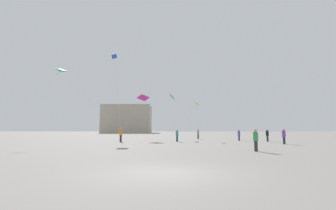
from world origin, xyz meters
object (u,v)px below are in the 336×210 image
Objects in this scene: kite_emerald_delta at (62,72)px; building_left_hall at (128,119)px; kite_lime_diamond at (196,103)px; kite_cyan_delta at (172,97)px; person_in_blue at (239,134)px; person_in_green at (256,139)px; person_in_purple at (284,135)px; person_in_black at (267,135)px; person_in_grey at (198,133)px; person_in_teal at (177,135)px; kite_cobalt_delta at (114,58)px; person_in_orange at (121,134)px; kite_magenta_delta at (143,98)px.

building_left_hall is at bearing 94.01° from kite_emerald_delta.
kite_lime_diamond is 6.21m from kite_cyan_delta.
person_in_green is at bearing 70.47° from person_in_blue.
person_in_purple is (2.60, -7.51, 0.06)m from person_in_blue.
person_in_black is 0.26× the size of kite_cyan_delta.
person_in_black is at bearing -36.31° from kite_cyan_delta.
person_in_blue is at bearing -35.73° from kite_cyan_delta.
person_in_green is at bearing -82.78° from kite_lime_diamond.
person_in_blue is at bearing 124.76° from person_in_grey.
kite_lime_diamond is at bearing 78.52° from person_in_teal.
person_in_teal is (-3.81, -8.28, -0.03)m from person_in_grey.
person_in_orange is at bearing -70.09° from kite_cobalt_delta.
kite_magenta_delta is (-5.31, 6.65, 5.82)m from person_in_teal.
person_in_blue is 7.61m from person_in_grey.
building_left_hall is at bearing 102.58° from kite_magenta_delta.
kite_cyan_delta is (-11.99, 14.26, 6.33)m from person_in_purple.
person_in_purple is at bearing 112.97° from person_in_grey.
person_in_black is 79.93m from building_left_hall.
kite_cobalt_delta is 64.61m from building_left_hall.
person_in_teal is at bearing -124.16° from kite_lime_diamond.
person_in_purple is at bearing -88.41° from person_in_green.
person_in_green is 1.04× the size of person_in_teal.
kite_lime_diamond is at bearing -25.92° from person_in_blue.
kite_cyan_delta is 0.30× the size of building_left_hall.
person_in_green is 31.16m from kite_cobalt_delta.
building_left_hall is at bearing 98.20° from kite_cobalt_delta.
person_in_grey is 9.12m from person_in_teal.
person_in_teal is (-11.52, 4.86, -0.06)m from person_in_purple.
kite_cobalt_delta is at bearing -24.66° from person_in_orange.
kite_cyan_delta is (-3.63, 4.75, 1.69)m from kite_lime_diamond.
kite_lime_diamond is at bearing -108.82° from person_in_orange.
kite_magenta_delta is 1.65× the size of kite_lime_diamond.
kite_cyan_delta is at bearing -29.63° from person_in_black.
person_in_blue is 0.96× the size of person_in_grey.
person_in_purple is 0.27× the size of kite_cyan_delta.
kite_emerald_delta is at bearing -143.56° from kite_cyan_delta.
kite_emerald_delta reaches higher than person_in_purple.
person_in_blue is 0.08× the size of building_left_hall.
person_in_grey is 0.21× the size of kite_magenta_delta.
person_in_teal is 7.33m from person_in_orange.
kite_emerald_delta reaches higher than person_in_orange.
person_in_blue is 25.18m from kite_cobalt_delta.
kite_magenta_delta reaches higher than person_in_black.
kite_cobalt_delta is (-14.84, 1.58, 13.53)m from person_in_grey.
person_in_orange reaches higher than person_in_teal.
kite_cyan_delta is (-9.39, 6.75, 6.40)m from person_in_blue.
kite_cobalt_delta is (-19.95, 7.21, 13.57)m from person_in_blue.
kite_magenta_delta is (-9.12, -1.63, 5.80)m from person_in_grey.
person_in_blue is 0.11× the size of kite_cobalt_delta.
kite_lime_diamond is at bearing -13.26° from kite_magenta_delta.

